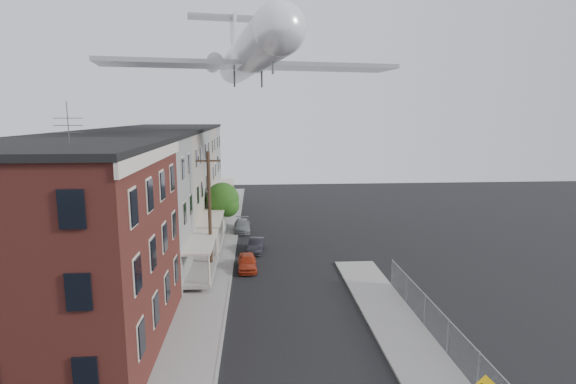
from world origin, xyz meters
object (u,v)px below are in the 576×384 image
at_px(street_tree, 224,201).
at_px(car_near, 247,262).
at_px(car_mid, 256,245).
at_px(airplane, 248,55).
at_px(car_far, 242,226).
at_px(utility_pole, 210,210).

distance_m(street_tree, car_near, 10.56).
xyz_separation_m(car_mid, airplane, (-0.41, 0.06, 15.68)).
height_order(street_tree, airplane, airplane).
xyz_separation_m(street_tree, car_far, (1.67, 1.56, -2.88)).
bearing_deg(car_far, utility_pole, -101.13).
bearing_deg(car_far, street_tree, -138.23).
bearing_deg(car_mid, airplane, 178.16).
xyz_separation_m(utility_pole, street_tree, (0.33, 9.92, -1.22)).
xyz_separation_m(car_far, airplane, (0.96, -6.88, 15.67)).
height_order(utility_pole, street_tree, utility_pole).
distance_m(car_mid, car_far, 7.08).
relative_size(car_near, car_far, 0.88).
relative_size(utility_pole, car_near, 2.59).
height_order(car_far, airplane, airplane).
distance_m(utility_pole, car_near, 4.88).
distance_m(utility_pole, airplane, 12.80).
bearing_deg(airplane, car_near, -93.47).
height_order(street_tree, car_mid, street_tree).
xyz_separation_m(car_near, airplane, (0.28, 4.56, 15.65)).
bearing_deg(car_mid, street_tree, 126.52).
bearing_deg(car_mid, car_far, 108.20).
bearing_deg(street_tree, car_near, -76.61).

